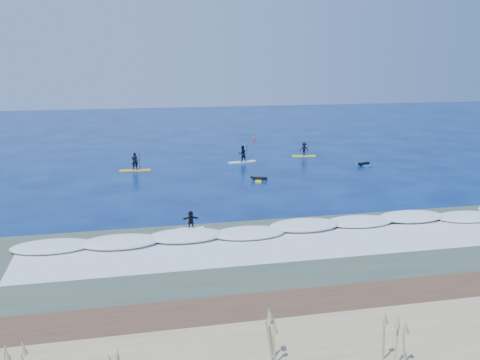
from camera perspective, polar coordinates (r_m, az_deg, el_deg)
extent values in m
plane|color=#04104B|center=(44.90, 1.49, -1.40)|extent=(160.00, 160.00, 0.00)
cube|color=#483021|center=(25.77, 13.47, -13.03)|extent=(90.00, 5.00, 0.08)
cube|color=#354839|center=(32.10, 7.61, -7.45)|extent=(90.00, 13.00, 0.01)
cube|color=white|center=(35.67, 5.40, -5.29)|extent=(40.00, 6.00, 0.30)
cube|color=silver|center=(32.99, 7.01, -6.88)|extent=(34.00, 5.00, 0.02)
cube|color=gold|center=(54.64, -11.12, 1.01)|extent=(3.14, 0.99, 0.10)
imported|color=black|center=(54.45, -11.16, 1.98)|extent=(0.68, 0.47, 1.78)
cylinder|color=black|center=(54.44, -10.67, 1.93)|extent=(0.10, 0.71, 2.07)
cube|color=black|center=(54.64, -10.63, 0.92)|extent=(0.12, 0.03, 0.31)
cube|color=white|center=(58.00, 0.24, 1.95)|extent=(3.14, 1.36, 0.10)
imported|color=black|center=(57.83, 0.24, 2.85)|extent=(0.97, 0.82, 1.75)
cylinder|color=black|center=(58.03, 0.66, 2.82)|extent=(0.19, 0.70, 2.04)
cube|color=black|center=(58.20, 0.65, 1.88)|extent=(0.12, 0.03, 0.30)
cube|color=#FFFD1B|center=(61.96, 6.82, 2.56)|extent=(2.73, 1.12, 0.09)
imported|color=black|center=(61.82, 6.84, 3.29)|extent=(1.07, 0.73, 1.52)
cylinder|color=black|center=(61.89, 7.21, 3.24)|extent=(0.15, 0.61, 1.78)
cube|color=black|center=(62.04, 7.18, 2.48)|extent=(0.11, 0.03, 0.27)
cube|color=yellow|center=(49.45, 2.02, 0.00)|extent=(1.12, 2.07, 0.10)
cube|color=black|center=(49.40, 2.13, 0.18)|extent=(1.43, 0.77, 0.23)
sphere|color=black|center=(49.43, 1.23, 0.30)|extent=(0.23, 0.23, 0.23)
cube|color=#186FB8|center=(57.76, 13.00, 1.56)|extent=(1.22, 2.03, 0.09)
cube|color=black|center=(57.80, 13.07, 1.73)|extent=(1.40, 0.83, 0.23)
sphere|color=black|center=(57.23, 12.55, 1.74)|extent=(0.23, 0.23, 0.23)
cube|color=white|center=(35.17, -5.25, -5.22)|extent=(1.74, 0.49, 0.09)
imported|color=black|center=(34.98, -5.27, -4.24)|extent=(1.08, 0.35, 1.17)
cylinder|color=#F44615|center=(73.55, 1.52, 4.42)|extent=(0.26, 0.26, 0.42)
cone|color=#F44615|center=(73.50, 1.52, 4.66)|extent=(0.19, 0.19, 0.20)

